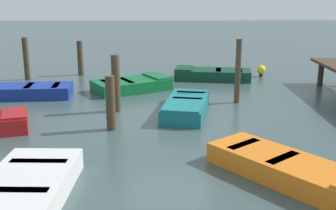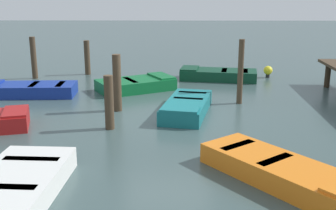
{
  "view_description": "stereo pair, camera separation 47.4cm",
  "coord_description": "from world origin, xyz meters",
  "px_view_note": "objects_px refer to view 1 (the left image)",
  "views": [
    {
      "loc": [
        11.13,
        -0.33,
        3.41
      ],
      "look_at": [
        0.0,
        0.0,
        0.35
      ],
      "focal_mm": 44.35,
      "sensor_mm": 36.0,
      "label": 1
    },
    {
      "loc": [
        11.13,
        0.15,
        3.41
      ],
      "look_at": [
        0.0,
        0.0,
        0.35
      ],
      "focal_mm": 44.35,
      "sensor_mm": 36.0,
      "label": 2
    }
  ],
  "objects_px": {
    "rowboat_green": "(132,85)",
    "rowboat_teal": "(186,106)",
    "mooring_piling_near_left": "(111,103)",
    "mooring_piling_far_right": "(116,83)",
    "mooring_piling_mid_right": "(80,58)",
    "marker_buoy": "(261,70)",
    "rowboat_orange": "(295,171)",
    "rowboat_dark_green": "(212,74)",
    "mooring_piling_mid_left": "(238,71)",
    "mooring_piling_near_right": "(26,59)",
    "rowboat_blue": "(21,91)"
  },
  "relations": [
    {
      "from": "rowboat_blue",
      "to": "marker_buoy",
      "type": "xyz_separation_m",
      "value": [
        -3.18,
        8.83,
        0.07
      ]
    },
    {
      "from": "mooring_piling_near_left",
      "to": "mooring_piling_mid_left",
      "type": "bearing_deg",
      "value": 124.63
    },
    {
      "from": "rowboat_teal",
      "to": "mooring_piling_near_left",
      "type": "relative_size",
      "value": 2.12
    },
    {
      "from": "marker_buoy",
      "to": "mooring_piling_near_right",
      "type": "bearing_deg",
      "value": -88.29
    },
    {
      "from": "mooring_piling_near_left",
      "to": "mooring_piling_mid_left",
      "type": "height_order",
      "value": "mooring_piling_mid_left"
    },
    {
      "from": "rowboat_dark_green",
      "to": "mooring_piling_mid_left",
      "type": "height_order",
      "value": "mooring_piling_mid_left"
    },
    {
      "from": "rowboat_dark_green",
      "to": "rowboat_blue",
      "type": "bearing_deg",
      "value": 31.46
    },
    {
      "from": "rowboat_orange",
      "to": "mooring_piling_mid_right",
      "type": "distance_m",
      "value": 11.82
    },
    {
      "from": "rowboat_green",
      "to": "mooring_piling_mid_right",
      "type": "height_order",
      "value": "mooring_piling_mid_right"
    },
    {
      "from": "mooring_piling_far_right",
      "to": "mooring_piling_mid_right",
      "type": "xyz_separation_m",
      "value": [
        -5.53,
        -2.0,
        -0.12
      ]
    },
    {
      "from": "mooring_piling_far_right",
      "to": "marker_buoy",
      "type": "relative_size",
      "value": 3.48
    },
    {
      "from": "mooring_piling_mid_right",
      "to": "mooring_piling_near_right",
      "type": "height_order",
      "value": "mooring_piling_near_right"
    },
    {
      "from": "mooring_piling_near_left",
      "to": "mooring_piling_mid_right",
      "type": "bearing_deg",
      "value": -164.41
    },
    {
      "from": "rowboat_dark_green",
      "to": "marker_buoy",
      "type": "relative_size",
      "value": 6.52
    },
    {
      "from": "rowboat_dark_green",
      "to": "mooring_piling_mid_left",
      "type": "relative_size",
      "value": 1.56
    },
    {
      "from": "rowboat_teal",
      "to": "mooring_piling_mid_right",
      "type": "height_order",
      "value": "mooring_piling_mid_right"
    },
    {
      "from": "mooring_piling_near_left",
      "to": "rowboat_teal",
      "type": "bearing_deg",
      "value": 124.67
    },
    {
      "from": "rowboat_green",
      "to": "marker_buoy",
      "type": "distance_m",
      "value": 5.69
    },
    {
      "from": "mooring_piling_near_left",
      "to": "mooring_piling_far_right",
      "type": "distance_m",
      "value": 1.69
    },
    {
      "from": "rowboat_teal",
      "to": "mooring_piling_far_right",
      "type": "xyz_separation_m",
      "value": [
        -0.29,
        -2.03,
        0.62
      ]
    },
    {
      "from": "rowboat_dark_green",
      "to": "mooring_piling_mid_right",
      "type": "height_order",
      "value": "mooring_piling_mid_right"
    },
    {
      "from": "marker_buoy",
      "to": "rowboat_blue",
      "type": "bearing_deg",
      "value": -70.21
    },
    {
      "from": "rowboat_orange",
      "to": "marker_buoy",
      "type": "xyz_separation_m",
      "value": [
        -9.77,
        1.79,
        0.07
      ]
    },
    {
      "from": "rowboat_dark_green",
      "to": "mooring_piling_near_left",
      "type": "xyz_separation_m",
      "value": [
        6.16,
        -3.39,
        0.48
      ]
    },
    {
      "from": "rowboat_dark_green",
      "to": "mooring_piling_near_right",
      "type": "distance_m",
      "value": 7.41
    },
    {
      "from": "mooring_piling_far_right",
      "to": "mooring_piling_near_right",
      "type": "xyz_separation_m",
      "value": [
        -4.67,
        -3.97,
        0.0
      ]
    },
    {
      "from": "rowboat_blue",
      "to": "mooring_piling_near_right",
      "type": "bearing_deg",
      "value": -80.09
    },
    {
      "from": "rowboat_blue",
      "to": "mooring_piling_mid_left",
      "type": "xyz_separation_m",
      "value": [
        0.91,
        7.04,
        0.79
      ]
    },
    {
      "from": "rowboat_blue",
      "to": "rowboat_orange",
      "type": "height_order",
      "value": "same"
    },
    {
      "from": "rowboat_orange",
      "to": "mooring_piling_near_right",
      "type": "distance_m",
      "value": 12.22
    },
    {
      "from": "mooring_piling_near_right",
      "to": "marker_buoy",
      "type": "distance_m",
      "value": 9.49
    },
    {
      "from": "rowboat_blue",
      "to": "mooring_piling_mid_right",
      "type": "xyz_separation_m",
      "value": [
        -3.75,
        1.33,
        0.5
      ]
    },
    {
      "from": "rowboat_teal",
      "to": "rowboat_orange",
      "type": "relative_size",
      "value": 0.87
    },
    {
      "from": "rowboat_green",
      "to": "rowboat_teal",
      "type": "bearing_deg",
      "value": -87.98
    },
    {
      "from": "rowboat_dark_green",
      "to": "mooring_piling_near_left",
      "type": "relative_size",
      "value": 2.25
    },
    {
      "from": "mooring_piling_mid_left",
      "to": "mooring_piling_near_right",
      "type": "bearing_deg",
      "value": -116.33
    },
    {
      "from": "mooring_piling_far_right",
      "to": "mooring_piling_near_right",
      "type": "distance_m",
      "value": 6.13
    },
    {
      "from": "rowboat_teal",
      "to": "mooring_piling_near_right",
      "type": "xyz_separation_m",
      "value": [
        -4.96,
        -6.0,
        0.62
      ]
    },
    {
      "from": "rowboat_blue",
      "to": "mooring_piling_mid_right",
      "type": "distance_m",
      "value": 4.01
    },
    {
      "from": "rowboat_dark_green",
      "to": "mooring_piling_mid_right",
      "type": "distance_m",
      "value": 5.53
    },
    {
      "from": "rowboat_teal",
      "to": "mooring_piling_mid_right",
      "type": "distance_m",
      "value": 7.09
    },
    {
      "from": "rowboat_green",
      "to": "rowboat_dark_green",
      "type": "xyz_separation_m",
      "value": [
        -1.86,
        3.09,
        -0.0
      ]
    },
    {
      "from": "rowboat_orange",
      "to": "marker_buoy",
      "type": "height_order",
      "value": "marker_buoy"
    },
    {
      "from": "mooring_piling_far_right",
      "to": "mooring_piling_mid_right",
      "type": "height_order",
      "value": "mooring_piling_far_right"
    },
    {
      "from": "rowboat_blue",
      "to": "rowboat_orange",
      "type": "xyz_separation_m",
      "value": [
        6.59,
        7.04,
        -0.0
      ]
    },
    {
      "from": "rowboat_orange",
      "to": "rowboat_dark_green",
      "type": "relative_size",
      "value": 1.08
    },
    {
      "from": "rowboat_teal",
      "to": "mooring_piling_mid_left",
      "type": "bearing_deg",
      "value": 136.24
    },
    {
      "from": "rowboat_green",
      "to": "mooring_piling_near_right",
      "type": "relative_size",
      "value": 1.77
    },
    {
      "from": "mooring_piling_mid_right",
      "to": "marker_buoy",
      "type": "height_order",
      "value": "mooring_piling_mid_right"
    },
    {
      "from": "mooring_piling_mid_left",
      "to": "rowboat_green",
      "type": "bearing_deg",
      "value": -117.26
    }
  ]
}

